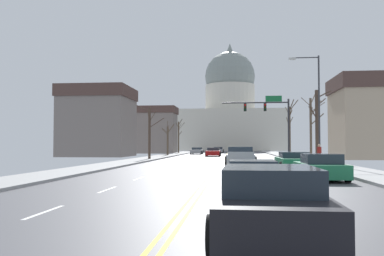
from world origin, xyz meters
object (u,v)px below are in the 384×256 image
(sedan_near_01, at_px, (238,156))
(sedan_near_05, at_px, (252,178))
(sedan_near_06, at_px, (270,204))
(sedan_near_03, at_px, (293,162))
(pedestrian_00, at_px, (319,153))
(sedan_near_00, at_px, (240,155))
(bicycle_parked, at_px, (313,159))
(sedan_oncoming_02, at_px, (218,150))
(sedan_near_04, at_px, (320,168))
(sedan_oncoming_01, at_px, (197,151))
(signal_gantry, at_px, (270,114))
(pickup_truck_near_02, at_px, (240,157))
(street_lamp_right, at_px, (315,100))
(sedan_oncoming_00, at_px, (213,152))

(sedan_near_01, relative_size, sedan_near_05, 0.96)
(sedan_near_06, bearing_deg, sedan_near_05, 90.26)
(sedan_near_03, height_order, pedestrian_00, pedestrian_00)
(sedan_near_00, height_order, bicycle_parked, sedan_near_00)
(sedan_near_05, xyz_separation_m, bicycle_parked, (5.74, 20.28, -0.06))
(sedan_near_01, distance_m, sedan_oncoming_02, 42.67)
(sedan_near_01, relative_size, sedan_near_04, 0.97)
(bicycle_parked, bearing_deg, sedan_near_06, -101.92)
(bicycle_parked, bearing_deg, sedan_near_03, -108.81)
(sedan_near_06, xyz_separation_m, sedan_oncoming_01, (-7.04, 62.53, -0.07))
(sedan_near_06, bearing_deg, bicycle_parked, 78.08)
(sedan_near_01, bearing_deg, sedan_near_03, -75.29)
(sedan_near_01, relative_size, bicycle_parked, 2.50)
(sedan_near_00, bearing_deg, sedan_near_03, -80.51)
(signal_gantry, height_order, pickup_truck_near_02, signal_gantry)
(sedan_near_04, bearing_deg, sedan_near_00, 97.83)
(pickup_truck_near_02, height_order, bicycle_parked, pickup_truck_near_02)
(sedan_near_01, distance_m, sedan_near_03, 13.54)
(sedan_near_05, bearing_deg, sedan_near_06, -89.74)
(signal_gantry, relative_size, sedan_near_04, 1.74)
(sedan_near_00, bearing_deg, sedan_near_04, -82.17)
(sedan_near_04, xyz_separation_m, sedan_oncoming_02, (-7.37, 62.21, -0.04))
(sedan_near_05, distance_m, sedan_oncoming_01, 56.18)
(sedan_oncoming_01, bearing_deg, sedan_near_01, -77.41)
(sedan_near_04, height_order, sedan_near_06, sedan_near_06)
(sedan_near_01, distance_m, sedan_near_05, 25.71)
(signal_gantry, relative_size, sedan_near_00, 1.74)
(signal_gantry, distance_m, sedan_near_01, 11.17)
(signal_gantry, bearing_deg, street_lamp_right, -80.56)
(sedan_near_00, height_order, sedan_near_01, sedan_near_01)
(pickup_truck_near_02, bearing_deg, street_lamp_right, 17.48)
(sedan_near_01, height_order, sedan_oncoming_00, sedan_oncoming_00)
(sedan_near_03, distance_m, sedan_oncoming_00, 32.27)
(sedan_near_00, bearing_deg, signal_gantry, 45.41)
(sedan_oncoming_01, distance_m, sedan_oncoming_02, 12.88)
(street_lamp_right, bearing_deg, sedan_oncoming_01, 110.19)
(street_lamp_right, distance_m, sedan_near_03, 9.52)
(sedan_oncoming_00, bearing_deg, sedan_near_05, -85.31)
(sedan_oncoming_00, distance_m, pedestrian_00, 26.95)
(signal_gantry, bearing_deg, sedan_near_00, -134.59)
(sedan_near_05, bearing_deg, sedan_near_03, 76.05)
(sedan_near_03, distance_m, bicycle_parked, 8.09)
(street_lamp_right, relative_size, sedan_oncoming_00, 1.98)
(sedan_near_00, bearing_deg, sedan_oncoming_02, 96.01)
(signal_gantry, relative_size, bicycle_parked, 4.47)
(signal_gantry, bearing_deg, sedan_near_03, -91.10)
(pickup_truck_near_02, xyz_separation_m, sedan_oncoming_02, (-3.72, 49.85, -0.14))
(signal_gantry, distance_m, sedan_oncoming_00, 12.56)
(sedan_near_05, relative_size, sedan_oncoming_01, 1.05)
(pedestrian_00, bearing_deg, sedan_near_04, -101.04)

